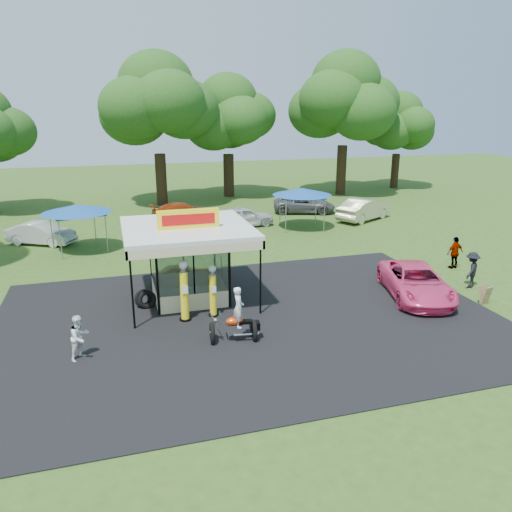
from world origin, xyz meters
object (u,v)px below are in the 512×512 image
at_px(pink_sedan, 416,282).
at_px(spectator_east_b, 455,253).
at_px(a_frame_sign, 485,295).
at_px(bg_car_e, 364,209).
at_px(gas_pump_left, 184,292).
at_px(motorcycle, 237,320).
at_px(gas_station_kiosk, 188,261).
at_px(bg_car_b, 183,212).
at_px(bg_car_c, 244,217).
at_px(tent_east, 302,192).
at_px(spectator_west, 80,337).
at_px(spectator_east_a, 472,270).
at_px(bg_car_a, 41,233).
at_px(bg_car_d, 304,204).
at_px(kiosk_car, 182,273).
at_px(gas_pump_right, 213,292).
at_px(tent_west, 76,209).

relative_size(pink_sedan, spectator_east_b, 3.03).
height_order(a_frame_sign, bg_car_e, bg_car_e).
height_order(gas_pump_left, motorcycle, gas_pump_left).
bearing_deg(gas_station_kiosk, bg_car_b, 82.68).
bearing_deg(pink_sedan, bg_car_c, 119.97).
bearing_deg(tent_east, spectator_west, -132.26).
distance_m(spectator_east_a, bg_car_a, 24.82).
xyz_separation_m(gas_station_kiosk, bg_car_d, (11.85, 16.01, -1.10)).
relative_size(kiosk_car, bg_car_d, 0.57).
bearing_deg(gas_pump_right, a_frame_sign, -10.10).
xyz_separation_m(pink_sedan, bg_car_d, (2.03, 18.67, -0.04)).
distance_m(gas_pump_left, bg_car_b, 18.42).
xyz_separation_m(kiosk_car, bg_car_b, (2.05, 13.72, 0.20)).
height_order(spectator_east_a, bg_car_d, spectator_east_a).
relative_size(bg_car_e, tent_west, 1.24).
xyz_separation_m(tent_west, tent_east, (14.73, 1.55, 0.06)).
distance_m(bg_car_c, bg_car_e, 9.27).
height_order(gas_pump_left, kiosk_car, gas_pump_left).
distance_m(pink_sedan, spectator_east_a, 3.29).
relative_size(bg_car_c, tent_east, 1.05).
height_order(gas_pump_right, a_frame_sign, gas_pump_right).
distance_m(bg_car_a, bg_car_c, 13.33).
height_order(bg_car_c, tent_west, tent_west).
xyz_separation_m(gas_pump_right, spectator_west, (-5.07, -2.24, -0.27)).
height_order(kiosk_car, spectator_west, spectator_west).
bearing_deg(bg_car_d, tent_west, 129.11).
relative_size(gas_station_kiosk, bg_car_b, 1.16).
bearing_deg(spectator_east_a, tent_east, -113.41).
height_order(bg_car_b, tent_east, tent_east).
xyz_separation_m(gas_station_kiosk, bg_car_e, (15.18, 12.25, -0.97)).
height_order(kiosk_car, spectator_east_b, spectator_east_b).
bearing_deg(kiosk_car, a_frame_sign, -117.83).
relative_size(kiosk_car, bg_car_e, 0.57).
relative_size(pink_sedan, spectator_east_a, 3.01).
bearing_deg(a_frame_sign, bg_car_b, 102.59).
xyz_separation_m(motorcycle, kiosk_car, (-1.01, 6.84, -0.37)).
height_order(gas_pump_right, bg_car_c, gas_pump_right).
xyz_separation_m(gas_pump_left, bg_car_d, (12.39, 18.32, -0.53)).
xyz_separation_m(a_frame_sign, tent_east, (-2.56, 15.36, 2.16)).
relative_size(gas_pump_left, kiosk_car, 0.90).
bearing_deg(a_frame_sign, pink_sedan, 132.30).
bearing_deg(bg_car_c, gas_station_kiosk, 143.87).
height_order(bg_car_d, bg_car_e, bg_car_e).
bearing_deg(bg_car_e, bg_car_c, 57.89).
bearing_deg(tent_west, bg_car_e, 7.59).
bearing_deg(tent_west, pink_sedan, -39.41).
relative_size(gas_station_kiosk, bg_car_e, 1.09).
distance_m(motorcycle, spectator_east_a, 12.30).
relative_size(gas_pump_left, pink_sedan, 0.49).
xyz_separation_m(kiosk_car, spectator_east_a, (13.09, -4.48, 0.39)).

